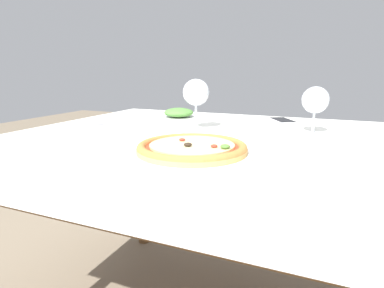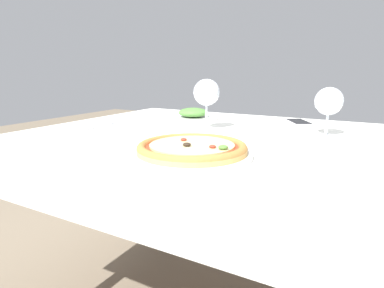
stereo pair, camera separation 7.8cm
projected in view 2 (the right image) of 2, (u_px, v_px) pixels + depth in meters
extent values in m
cube|color=brown|center=(216.00, 147.00, 0.98)|extent=(1.21, 1.06, 0.04)
cube|color=silver|center=(216.00, 141.00, 0.97)|extent=(1.31, 1.16, 0.01)
cylinder|color=brown|center=(159.00, 182.00, 1.71)|extent=(0.06, 0.06, 0.67)
cylinder|color=white|center=(192.00, 154.00, 0.78)|extent=(0.30, 0.30, 0.01)
cylinder|color=tan|center=(192.00, 150.00, 0.78)|extent=(0.27, 0.27, 0.01)
torus|color=#B27538|center=(192.00, 147.00, 0.78)|extent=(0.27, 0.27, 0.02)
cylinder|color=#BC381E|center=(192.00, 147.00, 0.78)|extent=(0.22, 0.22, 0.00)
cylinder|color=beige|center=(192.00, 145.00, 0.78)|extent=(0.21, 0.21, 0.00)
ellipsoid|color=#A83323|center=(184.00, 139.00, 0.81)|extent=(0.02, 0.02, 0.01)
ellipsoid|color=#A83323|center=(213.00, 146.00, 0.74)|extent=(0.02, 0.02, 0.01)
ellipsoid|color=#4C7A33|center=(223.00, 147.00, 0.72)|extent=(0.02, 0.02, 0.01)
ellipsoid|color=#2D2319|center=(187.00, 144.00, 0.76)|extent=(0.02, 0.02, 0.01)
cube|color=silver|center=(96.00, 127.00, 1.16)|extent=(0.02, 0.11, 0.00)
cube|color=silver|center=(108.00, 125.00, 1.21)|extent=(0.02, 0.01, 0.00)
cube|color=silver|center=(111.00, 124.00, 1.25)|extent=(0.01, 0.05, 0.00)
cube|color=silver|center=(112.00, 124.00, 1.24)|extent=(0.01, 0.05, 0.00)
cube|color=silver|center=(114.00, 124.00, 1.24)|extent=(0.01, 0.05, 0.00)
cube|color=silver|center=(116.00, 124.00, 1.23)|extent=(0.01, 0.05, 0.00)
cylinder|color=silver|center=(326.00, 136.00, 1.01)|extent=(0.07, 0.07, 0.00)
cylinder|color=silver|center=(327.00, 124.00, 1.00)|extent=(0.01, 0.01, 0.07)
sphere|color=silver|center=(329.00, 101.00, 0.99)|extent=(0.09, 0.09, 0.09)
cylinder|color=silver|center=(206.00, 129.00, 1.13)|extent=(0.07, 0.07, 0.00)
cylinder|color=silver|center=(206.00, 116.00, 1.12)|extent=(0.01, 0.01, 0.09)
sphere|color=silver|center=(207.00, 92.00, 1.10)|extent=(0.09, 0.09, 0.09)
cube|color=white|center=(298.00, 123.00, 1.25)|extent=(0.13, 0.16, 0.01)
cube|color=black|center=(299.00, 121.00, 1.25)|extent=(0.12, 0.14, 0.00)
cylinder|color=white|center=(193.00, 118.00, 1.37)|extent=(0.21, 0.21, 0.01)
ellipsoid|color=#4C8438|center=(193.00, 112.00, 1.36)|extent=(0.12, 0.12, 0.04)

